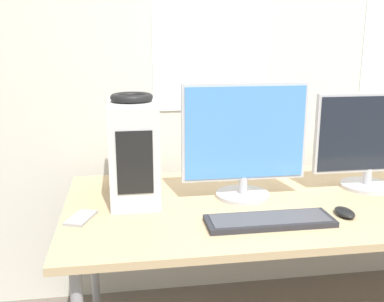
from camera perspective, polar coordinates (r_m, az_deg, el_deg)
name	(u,v)px	position (r m, az deg, el deg)	size (l,w,h in m)	color
wall_back	(314,39)	(2.48, 15.19, 13.60)	(8.00, 0.07, 2.70)	beige
desk	(359,203)	(2.07, 20.47, -6.17)	(2.47, 0.91, 0.70)	tan
pc_tower	(133,150)	(1.87, -7.46, 0.14)	(0.19, 0.41, 0.40)	silver
headphones	(132,97)	(1.83, -7.67, 6.75)	(0.17, 0.17, 0.03)	black
monitor_main	(244,140)	(1.85, 6.67, 1.38)	(0.52, 0.23, 0.48)	#B7B7BC
monitor_right_near	(371,140)	(2.11, 21.79, 1.29)	(0.52, 0.23, 0.42)	#B7B7BC
keyboard	(270,221)	(1.66, 9.82, -8.70)	(0.46, 0.15, 0.02)	#28282D
mouse	(345,212)	(1.80, 18.81, -7.37)	(0.06, 0.11, 0.03)	black
cell_phone	(81,218)	(1.72, -13.92, -8.24)	(0.12, 0.16, 0.01)	#99999E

